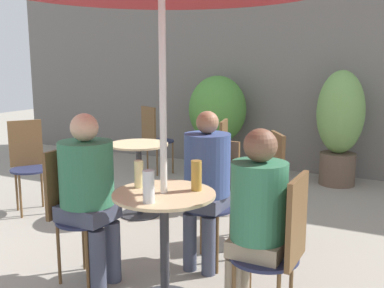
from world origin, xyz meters
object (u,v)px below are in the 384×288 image
at_px(bistro_chair_6, 28,158).
at_px(seated_person_0, 256,212).
at_px(potted_plant_1, 340,123).
at_px(beer_glass_2, 139,174).
at_px(beer_glass_1, 196,176).
at_px(cafe_table_far, 139,166).
at_px(potted_plant_0, 217,115).
at_px(cafe_table_near, 164,225).
at_px(bistro_chair_1, 215,190).
at_px(bistro_chair_0, 281,242).
at_px(seated_person_2, 89,185).
at_px(bistro_chair_2, 73,203).
at_px(bistro_chair_4, 267,177).
at_px(bistro_chair_3, 154,134).
at_px(seated_person_1, 206,176).
at_px(bistro_chair_5, 231,157).
at_px(beer_glass_0, 149,187).

xyz_separation_m(bistro_chair_6, seated_person_0, (2.87, -1.03, 0.15)).
distance_m(bistro_chair_6, potted_plant_1, 3.78).
relative_size(seated_person_0, beer_glass_2, 6.70).
height_order(bistro_chair_6, beer_glass_1, bistro_chair_6).
relative_size(cafe_table_far, potted_plant_0, 0.55).
distance_m(cafe_table_near, bistro_chair_1, 0.77).
bearing_deg(bistro_chair_0, seated_person_2, -90.00).
bearing_deg(bistro_chair_2, bistro_chair_4, -36.30).
bearing_deg(bistro_chair_3, bistro_chair_0, 158.87).
xyz_separation_m(bistro_chair_1, bistro_chair_6, (-2.27, 0.24, 0.00)).
distance_m(beer_glass_1, beer_glass_2, 0.39).
relative_size(cafe_table_far, bistro_chair_3, 0.78).
bearing_deg(beer_glass_1, potted_plant_1, 83.58).
height_order(bistro_chair_1, bistro_chair_2, same).
distance_m(cafe_table_far, bistro_chair_2, 1.43).
bearing_deg(potted_plant_1, bistro_chair_0, -86.36).
xyz_separation_m(seated_person_2, beer_glass_1, (0.78, 0.13, 0.13)).
bearing_deg(bistro_chair_0, cafe_table_far, -125.84).
bearing_deg(beer_glass_2, bistro_chair_1, 72.85).
height_order(bistro_chair_1, bistro_chair_3, same).
distance_m(cafe_table_near, beer_glass_2, 0.38).
distance_m(bistro_chair_4, potted_plant_1, 2.21).
xyz_separation_m(bistro_chair_1, bistro_chair_3, (-1.90, 2.20, 0.00)).
distance_m(cafe_table_near, seated_person_2, 0.64).
bearing_deg(bistro_chair_1, bistro_chair_3, 131.94).
bearing_deg(bistro_chair_0, seated_person_1, -128.66).
height_order(cafe_table_near, beer_glass_1, beer_glass_1).
relative_size(bistro_chair_2, seated_person_0, 0.80).
bearing_deg(bistro_chair_5, seated_person_2, 159.83).
distance_m(bistro_chair_1, seated_person_0, 1.00).
bearing_deg(beer_glass_0, bistro_chair_5, 99.13).
bearing_deg(seated_person_0, bistro_chair_5, -153.66).
bearing_deg(beer_glass_2, bistro_chair_3, 119.68).
height_order(bistro_chair_0, bistro_chair_3, same).
xyz_separation_m(cafe_table_far, bistro_chair_6, (-1.15, -0.39, 0.06)).
relative_size(cafe_table_far, seated_person_1, 0.62).
height_order(beer_glass_1, beer_glass_2, beer_glass_1).
bearing_deg(bistro_chair_6, seated_person_2, -86.81).
bearing_deg(beer_glass_0, bistro_chair_4, 81.22).
xyz_separation_m(seated_person_1, beer_glass_0, (0.01, -0.83, 0.13)).
bearing_deg(seated_person_1, seated_person_0, -44.94).
xyz_separation_m(bistro_chair_3, bistro_chair_5, (1.54, -0.95, 0.00)).
bearing_deg(beer_glass_2, potted_plant_0, 105.18).
bearing_deg(seated_person_1, bistro_chair_0, -38.66).
bearing_deg(bistro_chair_4, seated_person_2, -66.06).
bearing_deg(bistro_chair_1, beer_glass_1, -75.86).
distance_m(bistro_chair_0, bistro_chair_5, 2.31).
xyz_separation_m(bistro_chair_0, bistro_chair_6, (-3.03, 1.03, 0.00)).
bearing_deg(potted_plant_1, beer_glass_1, -96.42).
relative_size(seated_person_1, potted_plant_0, 0.88).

